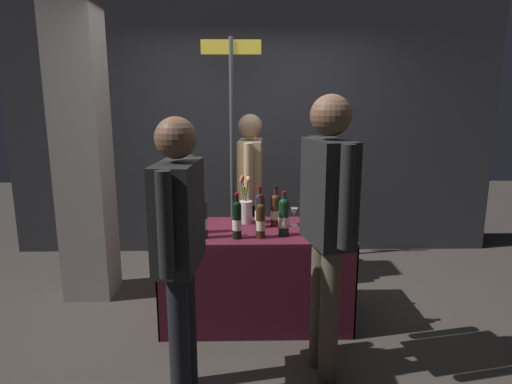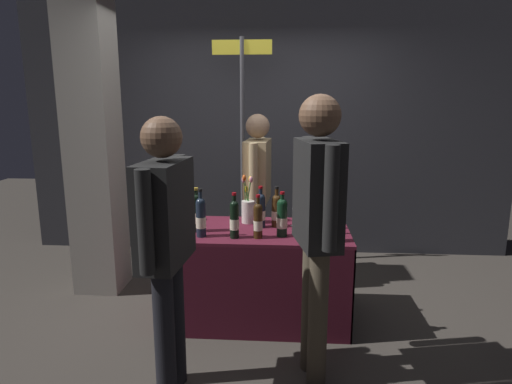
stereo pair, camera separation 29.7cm
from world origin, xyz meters
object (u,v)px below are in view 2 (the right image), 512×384
object	(u,v)px
concrete_pillar	(91,116)
wine_glass_near_vendor	(188,208)
booth_signpost	(242,132)
flower_vase	(248,208)
wine_glass_mid	(296,214)
vendor_presenter	(258,183)
taster_foreground_right	(166,233)
featured_wine_bottle	(196,212)
display_bottle_0	(260,210)
tasting_table	(256,257)

from	to	relation	value
concrete_pillar	wine_glass_near_vendor	distance (m)	1.20
booth_signpost	flower_vase	bearing A→B (deg)	-81.97
wine_glass_mid	vendor_presenter	distance (m)	0.74
taster_foreground_right	featured_wine_bottle	bearing A→B (deg)	4.97
display_bottle_0	vendor_presenter	distance (m)	0.70
display_bottle_0	booth_signpost	bearing A→B (deg)	102.59
featured_wine_bottle	wine_glass_near_vendor	distance (m)	0.34
concrete_pillar	taster_foreground_right	distance (m)	1.88
display_bottle_0	wine_glass_mid	xyz separation A→B (m)	(0.28, 0.05, -0.04)
taster_foreground_right	booth_signpost	distance (m)	2.20
featured_wine_bottle	flower_vase	world-z (taller)	flower_vase
taster_foreground_right	concrete_pillar	bearing A→B (deg)	40.04
wine_glass_mid	featured_wine_bottle	bearing A→B (deg)	-165.60
wine_glass_mid	taster_foreground_right	distance (m)	1.32
wine_glass_near_vendor	vendor_presenter	xyz separation A→B (m)	(0.55, 0.53, 0.13)
display_bottle_0	flower_vase	size ratio (longest dim) A/B	0.82
wine_glass_near_vendor	booth_signpost	distance (m)	1.18
tasting_table	vendor_presenter	distance (m)	0.88
wine_glass_mid	taster_foreground_right	world-z (taller)	taster_foreground_right
tasting_table	featured_wine_bottle	xyz separation A→B (m)	(-0.46, -0.08, 0.39)
tasting_table	booth_signpost	world-z (taller)	booth_signpost
wine_glass_mid	booth_signpost	size ratio (longest dim) A/B	0.06
tasting_table	wine_glass_near_vendor	bearing A→B (deg)	159.25
wine_glass_near_vendor	flower_vase	world-z (taller)	flower_vase
wine_glass_mid	booth_signpost	xyz separation A→B (m)	(-0.53, 1.08, 0.57)
tasting_table	flower_vase	distance (m)	0.41
concrete_pillar	taster_foreground_right	size ratio (longest dim) A/B	1.93
concrete_pillar	display_bottle_0	bearing A→B (deg)	-15.98
wine_glass_mid	flower_vase	size ratio (longest dim) A/B	0.35
featured_wine_bottle	flower_vase	size ratio (longest dim) A/B	0.85
wine_glass_near_vendor	wine_glass_mid	distance (m)	0.91
tasting_table	wine_glass_near_vendor	world-z (taller)	wine_glass_near_vendor
flower_vase	vendor_presenter	distance (m)	0.58
display_bottle_0	wine_glass_near_vendor	xyz separation A→B (m)	(-0.62, 0.16, -0.04)
booth_signpost	taster_foreground_right	bearing A→B (deg)	-96.03
flower_vase	display_bottle_0	bearing A→B (deg)	-48.71
concrete_pillar	wine_glass_near_vendor	bearing A→B (deg)	-16.91
display_bottle_0	wine_glass_near_vendor	distance (m)	0.64
display_bottle_0	wine_glass_mid	size ratio (longest dim) A/B	2.33
concrete_pillar	vendor_presenter	bearing A→B (deg)	10.06
featured_wine_bottle	display_bottle_0	distance (m)	0.51
wine_glass_mid	display_bottle_0	bearing A→B (deg)	-169.26
wine_glass_near_vendor	flower_vase	bearing A→B (deg)	-4.00
display_bottle_0	taster_foreground_right	bearing A→B (deg)	-115.18
tasting_table	wine_glass_mid	size ratio (longest dim) A/B	10.10
tasting_table	display_bottle_0	size ratio (longest dim) A/B	4.34
tasting_table	wine_glass_mid	distance (m)	0.47
flower_vase	taster_foreground_right	size ratio (longest dim) A/B	0.24
wine_glass_near_vendor	taster_foreground_right	xyz separation A→B (m)	(0.14, -1.18, 0.16)
taster_foreground_right	tasting_table	bearing A→B (deg)	-20.54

